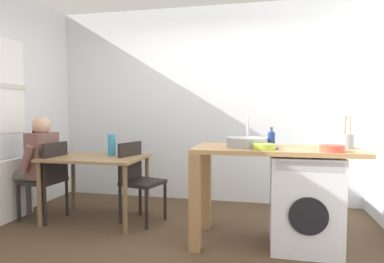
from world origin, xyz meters
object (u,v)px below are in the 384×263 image
(chair_person_seat, at_px, (48,176))
(bottle_tall_green, at_px, (271,138))
(seated_person, at_px, (37,161))
(utensil_crock, at_px, (347,141))
(mixing_bowl, at_px, (264,146))
(washing_machine, at_px, (304,201))
(chair_opposite, at_px, (138,177))
(vase, at_px, (112,145))
(colander, at_px, (332,148))
(dining_table, at_px, (96,165))

(chair_person_seat, xyz_separation_m, bottle_tall_green, (2.49, -0.09, 0.49))
(seated_person, distance_m, utensil_crock, 3.34)
(seated_person, height_order, mixing_bowl, seated_person)
(washing_machine, relative_size, bottle_tall_green, 4.72)
(chair_opposite, relative_size, seated_person, 0.75)
(seated_person, relative_size, vase, 4.83)
(utensil_crock, bearing_deg, washing_machine, -171.90)
(chair_opposite, distance_m, washing_machine, 1.81)
(seated_person, height_order, colander, seated_person)
(bottle_tall_green, bearing_deg, dining_table, 174.25)
(washing_machine, bearing_deg, vase, 169.28)
(washing_machine, height_order, colander, colander)
(washing_machine, bearing_deg, bottle_tall_green, 161.29)
(dining_table, bearing_deg, vase, 33.69)
(mixing_bowl, bearing_deg, chair_opposite, 158.04)
(vase, bearing_deg, washing_machine, -10.72)
(dining_table, bearing_deg, utensil_crock, -5.34)
(chair_opposite, bearing_deg, seated_person, -65.73)
(utensil_crock, relative_size, vase, 1.21)
(washing_machine, distance_m, colander, 0.59)
(seated_person, xyz_separation_m, bottle_tall_green, (2.66, -0.10, 0.33))
(chair_person_seat, relative_size, washing_machine, 1.05)
(chair_person_seat, relative_size, chair_opposite, 1.00)
(bottle_tall_green, distance_m, colander, 0.58)
(seated_person, xyz_separation_m, utensil_crock, (3.32, -0.15, 0.32))
(colander, relative_size, vase, 0.81)
(dining_table, xyz_separation_m, chair_opposite, (0.48, 0.07, -0.14))
(chair_person_seat, distance_m, colander, 3.04)
(bottle_tall_green, bearing_deg, utensil_crock, -4.15)
(chair_opposite, xyz_separation_m, vase, (-0.33, 0.03, 0.36))
(chair_opposite, bearing_deg, dining_table, -65.10)
(seated_person, bearing_deg, vase, -71.78)
(dining_table, height_order, seated_person, seated_person)
(chair_person_seat, distance_m, vase, 0.81)
(seated_person, relative_size, washing_machine, 1.40)
(seated_person, relative_size, colander, 6.00)
(bottle_tall_green, xyz_separation_m, utensil_crock, (0.66, -0.05, -0.01))
(utensil_crock, bearing_deg, dining_table, 174.66)
(seated_person, xyz_separation_m, mixing_bowl, (2.59, -0.40, 0.28))
(colander, height_order, vase, vase)
(seated_person, bearing_deg, bottle_tall_green, -86.64)
(washing_machine, relative_size, utensil_crock, 2.87)
(utensil_crock, distance_m, colander, 0.33)
(bottle_tall_green, bearing_deg, seated_person, 177.74)
(chair_opposite, bearing_deg, mixing_bowl, 84.49)
(seated_person, relative_size, utensil_crock, 4.01)
(chair_opposite, xyz_separation_m, mixing_bowl, (1.40, -0.57, 0.44))
(seated_person, xyz_separation_m, colander, (3.14, -0.42, 0.28))
(bottle_tall_green, bearing_deg, vase, 170.65)
(vase, bearing_deg, mixing_bowl, -18.95)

